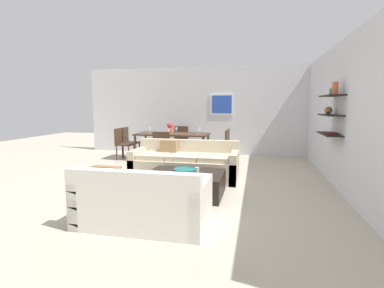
% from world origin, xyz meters
% --- Properties ---
extents(ground_plane, '(18.00, 18.00, 0.00)m').
position_xyz_m(ground_plane, '(0.00, 0.00, 0.00)').
color(ground_plane, '#BCB29E').
extents(back_wall_unit, '(8.40, 0.09, 2.70)m').
position_xyz_m(back_wall_unit, '(0.30, 3.53, 1.35)').
color(back_wall_unit, silver).
rests_on(back_wall_unit, ground).
extents(right_wall_shelf_unit, '(0.34, 8.20, 2.70)m').
position_xyz_m(right_wall_shelf_unit, '(3.03, 0.59, 1.35)').
color(right_wall_shelf_unit, silver).
rests_on(right_wall_shelf_unit, ground).
extents(sofa_beige, '(2.20, 0.90, 0.78)m').
position_xyz_m(sofa_beige, '(0.10, 0.34, 0.29)').
color(sofa_beige, beige).
rests_on(sofa_beige, ground).
extents(loveseat_white, '(1.64, 0.90, 0.78)m').
position_xyz_m(loveseat_white, '(0.15, -2.12, 0.29)').
color(loveseat_white, silver).
rests_on(loveseat_white, ground).
extents(coffee_table, '(1.30, 0.97, 0.38)m').
position_xyz_m(coffee_table, '(0.37, -0.77, 0.19)').
color(coffee_table, black).
rests_on(coffee_table, ground).
extents(decorative_bowl, '(0.39, 0.39, 0.09)m').
position_xyz_m(decorative_bowl, '(0.38, -0.83, 0.43)').
color(decorative_bowl, '#19666B').
rests_on(decorative_bowl, coffee_table).
extents(candle_jar, '(0.08, 0.08, 0.08)m').
position_xyz_m(candle_jar, '(0.56, -0.66, 0.42)').
color(candle_jar, silver).
rests_on(candle_jar, coffee_table).
extents(dining_table, '(2.01, 0.90, 0.75)m').
position_xyz_m(dining_table, '(-0.74, 2.25, 0.68)').
color(dining_table, '#422D1E').
rests_on(dining_table, ground).
extents(dining_chair_left_near, '(0.44, 0.44, 0.88)m').
position_xyz_m(dining_chair_left_near, '(-2.15, 2.05, 0.50)').
color(dining_chair_left_near, '#422D1E').
rests_on(dining_chair_left_near, ground).
extents(dining_chair_head, '(0.44, 0.44, 0.88)m').
position_xyz_m(dining_chair_head, '(-0.74, 3.11, 0.50)').
color(dining_chair_head, '#422D1E').
rests_on(dining_chair_head, ground).
extents(dining_chair_foot, '(0.44, 0.44, 0.88)m').
position_xyz_m(dining_chair_foot, '(-0.74, 1.40, 0.50)').
color(dining_chair_foot, '#422D1E').
rests_on(dining_chair_foot, ground).
extents(dining_chair_right_far, '(0.44, 0.44, 0.88)m').
position_xyz_m(dining_chair_right_far, '(0.68, 2.46, 0.50)').
color(dining_chair_right_far, '#422D1E').
rests_on(dining_chair_right_far, ground).
extents(dining_chair_right_near, '(0.44, 0.44, 0.88)m').
position_xyz_m(dining_chair_right_near, '(0.68, 2.05, 0.50)').
color(dining_chair_right_near, '#422D1E').
rests_on(dining_chair_right_near, ground).
extents(dining_chair_left_far, '(0.44, 0.44, 0.88)m').
position_xyz_m(dining_chair_left_far, '(-2.15, 2.46, 0.50)').
color(dining_chair_left_far, '#422D1E').
rests_on(dining_chair_left_far, ground).
extents(wine_glass_head, '(0.06, 0.06, 0.15)m').
position_xyz_m(wine_glass_head, '(-0.74, 2.64, 0.85)').
color(wine_glass_head, silver).
rests_on(wine_glass_head, dining_table).
extents(wine_glass_left_far, '(0.08, 0.08, 0.17)m').
position_xyz_m(wine_glass_left_far, '(-1.47, 2.37, 0.87)').
color(wine_glass_left_far, silver).
rests_on(wine_glass_left_far, dining_table).
extents(wine_glass_right_near, '(0.06, 0.06, 0.14)m').
position_xyz_m(wine_glass_right_near, '(-0.01, 2.14, 0.85)').
color(wine_glass_right_near, silver).
rests_on(wine_glass_right_near, dining_table).
extents(wine_glass_right_far, '(0.08, 0.08, 0.17)m').
position_xyz_m(wine_glass_right_far, '(-0.01, 2.37, 0.86)').
color(wine_glass_right_far, silver).
rests_on(wine_glass_right_far, dining_table).
extents(wine_glass_foot, '(0.07, 0.07, 0.17)m').
position_xyz_m(wine_glass_foot, '(-0.74, 1.86, 0.87)').
color(wine_glass_foot, silver).
rests_on(wine_glass_foot, dining_table).
extents(centerpiece_vase, '(0.16, 0.16, 0.30)m').
position_xyz_m(centerpiece_vase, '(-0.79, 2.21, 0.91)').
color(centerpiece_vase, '#D85933').
rests_on(centerpiece_vase, dining_table).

